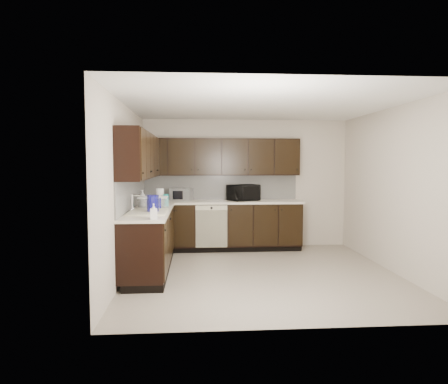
{
  "coord_description": "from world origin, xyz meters",
  "views": [
    {
      "loc": [
        -0.98,
        -5.82,
        1.66
      ],
      "look_at": [
        -0.53,
        0.6,
        1.19
      ],
      "focal_mm": 32.0,
      "sensor_mm": 36.0,
      "label": 1
    }
  ],
  "objects_px": {
    "sink": "(148,217)",
    "microwave": "(243,193)",
    "blue_pitcher": "(153,204)",
    "storage_bin": "(153,203)",
    "toaster_oven": "(181,194)"
  },
  "relations": [
    {
      "from": "sink",
      "to": "microwave",
      "type": "relative_size",
      "value": 1.5
    },
    {
      "from": "microwave",
      "to": "blue_pitcher",
      "type": "relative_size",
      "value": 2.14
    },
    {
      "from": "sink",
      "to": "storage_bin",
      "type": "bearing_deg",
      "value": 88.48
    },
    {
      "from": "microwave",
      "to": "blue_pitcher",
      "type": "xyz_separation_m",
      "value": [
        -1.52,
        -1.75,
        -0.02
      ]
    },
    {
      "from": "sink",
      "to": "blue_pitcher",
      "type": "height_order",
      "value": "sink"
    },
    {
      "from": "microwave",
      "to": "toaster_oven",
      "type": "relative_size",
      "value": 1.41
    },
    {
      "from": "microwave",
      "to": "toaster_oven",
      "type": "distance_m",
      "value": 1.18
    },
    {
      "from": "sink",
      "to": "microwave",
      "type": "height_order",
      "value": "microwave"
    },
    {
      "from": "microwave",
      "to": "toaster_oven",
      "type": "xyz_separation_m",
      "value": [
        -1.18,
        0.03,
        -0.03
      ]
    },
    {
      "from": "microwave",
      "to": "blue_pitcher",
      "type": "distance_m",
      "value": 2.32
    },
    {
      "from": "sink",
      "to": "microwave",
      "type": "bearing_deg",
      "value": 47.19
    },
    {
      "from": "toaster_oven",
      "to": "sink",
      "type": "bearing_deg",
      "value": -89.88
    },
    {
      "from": "toaster_oven",
      "to": "blue_pitcher",
      "type": "height_order",
      "value": "blue_pitcher"
    },
    {
      "from": "sink",
      "to": "blue_pitcher",
      "type": "distance_m",
      "value": 0.2
    },
    {
      "from": "storage_bin",
      "to": "blue_pitcher",
      "type": "xyz_separation_m",
      "value": [
        0.06,
        -0.62,
        0.04
      ]
    }
  ]
}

